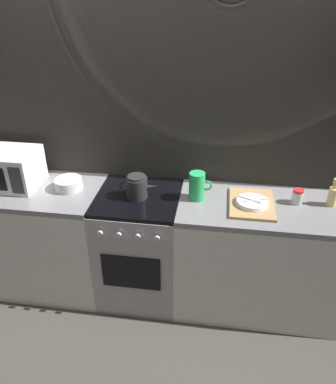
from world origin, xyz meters
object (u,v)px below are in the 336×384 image
Objects in this scene: stove_unit at (140,246)px; pitcher at (197,186)px; microwave at (6,168)px; kettle at (137,187)px; mixing_bowl at (69,184)px; spray_bottle at (333,195)px; dish_pile at (252,203)px; spice_jar at (298,197)px.

stove_unit is 4.50× the size of pitcher.
microwave is 1.62× the size of kettle.
kettle is at bearing -175.02° from pitcher.
mixing_bowl is 1.00× the size of pitcher.
pitcher is at bearing -0.36° from mixing_bowl.
microwave reaches higher than mixing_bowl.
spray_bottle is (1.86, 0.04, 0.04)m from mixing_bowl.
pitcher reaches higher than kettle.
dish_pile is at bearing -0.87° from stove_unit.
pitcher reaches higher than mixing_bowl.
microwave reaches higher than pitcher.
pitcher is at bearing 174.35° from dish_pile.
spray_bottle is (0.23, 0.01, 0.03)m from spice_jar.
spray_bottle reaches higher than mixing_bowl.
kettle is 1.40× the size of spray_bottle.
spray_bottle is (0.54, 0.08, 0.06)m from dish_pile.
stove_unit is 1.96× the size of microwave.
pitcher is (0.42, 0.04, 0.02)m from kettle.
stove_unit is 0.72m from mixing_bowl.
microwave is 1.79m from dish_pile.
mixing_bowl reaches higher than stove_unit.
stove_unit is at bearing -3.44° from mixing_bowl.
spray_bottle is at bearing 3.53° from kettle.
spray_bottle is at bearing 8.84° from dish_pile.
microwave is 2.30× the size of pitcher.
microwave is at bearing -179.00° from spray_bottle.
kettle reaches higher than stove_unit.
microwave is 4.38× the size of spice_jar.
pitcher is 0.99× the size of spray_bottle.
spice_jar is (2.09, 0.04, -0.08)m from microwave.
dish_pile is 1.97× the size of spray_bottle.
stove_unit is at bearing -176.52° from pitcher.
kettle is 0.42m from pitcher.
dish_pile reaches higher than stove_unit.
spray_bottle is (0.92, 0.05, -0.02)m from pitcher.
kettle is at bearing -2.43° from microwave.
pitcher reaches higher than spice_jar.
spice_jar is at bearing 0.97° from microwave.
stove_unit is at bearing -1.79° from microwave.
dish_pile is at bearing -0.08° from kettle.
spice_jar is at bearing 3.43° from stove_unit.
mixing_bowl is 1.86m from spray_bottle.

